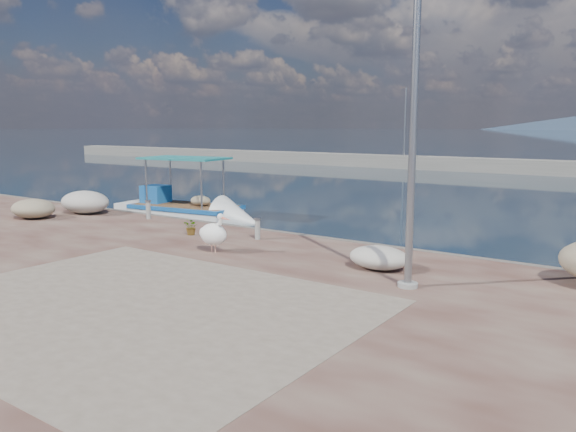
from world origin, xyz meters
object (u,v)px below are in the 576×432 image
(lamp_post, at_px, (413,136))
(bollard_near, at_px, (257,228))
(boat_left, at_px, (185,214))
(pelican, at_px, (214,234))

(lamp_post, xyz_separation_m, bollard_near, (-5.94, 2.20, -2.93))
(boat_left, height_order, lamp_post, lamp_post)
(pelican, xyz_separation_m, lamp_post, (5.80, -0.05, 2.76))
(pelican, distance_m, bollard_near, 2.16)
(lamp_post, distance_m, bollard_near, 6.98)
(pelican, height_order, bollard_near, pelican)
(boat_left, relative_size, bollard_near, 9.95)
(lamp_post, height_order, bollard_near, lamp_post)
(lamp_post, bearing_deg, boat_left, 155.76)
(boat_left, distance_m, lamp_post, 14.38)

